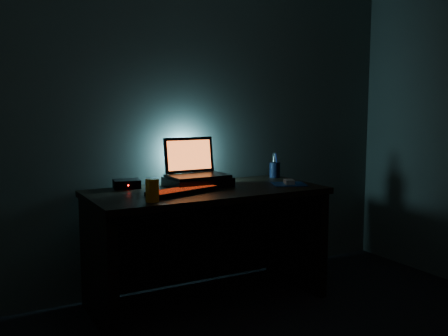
% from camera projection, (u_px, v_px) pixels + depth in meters
% --- Properties ---
extents(room, '(3.50, 4.00, 2.50)m').
position_uv_depth(room, '(417.00, 114.00, 1.72)').
color(room, black).
rests_on(room, ground).
extents(desk, '(1.50, 0.70, 0.75)m').
position_uv_depth(desk, '(203.00, 227.00, 3.27)').
color(desk, black).
rests_on(desk, ground).
extents(riser, '(0.41, 0.31, 0.06)m').
position_uv_depth(riser, '(198.00, 182.00, 3.30)').
color(riser, black).
rests_on(riser, desk).
extents(laptop, '(0.38, 0.29, 0.26)m').
position_uv_depth(laptop, '(194.00, 167.00, 3.33)').
color(laptop, black).
rests_on(laptop, riser).
extents(keyboard, '(0.50, 0.28, 0.03)m').
position_uv_depth(keyboard, '(183.00, 191.00, 3.04)').
color(keyboard, black).
rests_on(keyboard, desk).
extents(mousepad, '(0.28, 0.27, 0.00)m').
position_uv_depth(mousepad, '(289.00, 184.00, 3.38)').
color(mousepad, navy).
rests_on(mousepad, desk).
extents(mouse, '(0.09, 0.11, 0.03)m').
position_uv_depth(mouse, '(289.00, 182.00, 3.37)').
color(mouse, gray).
rests_on(mouse, mousepad).
extents(pen_cup, '(0.10, 0.10, 0.11)m').
position_uv_depth(pen_cup, '(275.00, 170.00, 3.70)').
color(pen_cup, black).
rests_on(pen_cup, desk).
extents(juice_glass, '(0.09, 0.09, 0.13)m').
position_uv_depth(juice_glass, '(152.00, 190.00, 2.76)').
color(juice_glass, orange).
rests_on(juice_glass, desk).
extents(router, '(0.18, 0.16, 0.06)m').
position_uv_depth(router, '(127.00, 184.00, 3.23)').
color(router, black).
rests_on(router, desk).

